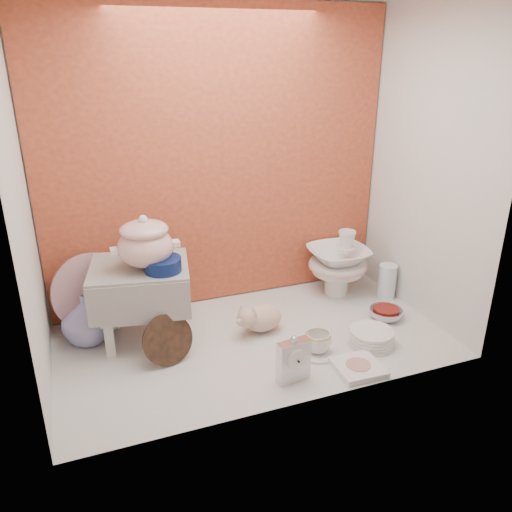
{
  "coord_description": "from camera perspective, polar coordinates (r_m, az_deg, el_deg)",
  "views": [
    {
      "loc": [
        -0.73,
        -1.96,
        1.29
      ],
      "look_at": [
        0.02,
        0.02,
        0.42
      ],
      "focal_mm": 35.92,
      "sensor_mm": 36.0,
      "label": 1
    }
  ],
  "objects": [
    {
      "name": "ground",
      "position": [
        2.46,
        -0.27,
        -9.32
      ],
      "size": [
        1.8,
        1.8,
        0.0
      ],
      "primitive_type": "plane",
      "color": "silver",
      "rests_on": "ground"
    },
    {
      "name": "niche_shell",
      "position": [
        2.29,
        -1.94,
        13.26
      ],
      "size": [
        1.86,
        1.03,
        1.53
      ],
      "color": "#C55931",
      "rests_on": "ground"
    },
    {
      "name": "step_stool",
      "position": [
        2.44,
        -12.54,
        -5.1
      ],
      "size": [
        0.5,
        0.45,
        0.38
      ],
      "primitive_type": null,
      "rotation": [
        0.0,
        0.0,
        -0.19
      ],
      "color": "silver",
      "rests_on": "ground"
    },
    {
      "name": "soup_tureen",
      "position": [
        2.28,
        -12.26,
        1.57
      ],
      "size": [
        0.37,
        0.37,
        0.25
      ],
      "primitive_type": null,
      "rotation": [
        0.0,
        0.0,
        0.36
      ],
      "color": "white",
      "rests_on": "step_stool"
    },
    {
      "name": "cobalt_bowl",
      "position": [
        2.27,
        -10.33,
        -0.95
      ],
      "size": [
        0.22,
        0.22,
        0.06
      ],
      "primitive_type": "cylinder",
      "rotation": [
        0.0,
        0.0,
        0.42
      ],
      "color": "#0A194B",
      "rests_on": "step_stool"
    },
    {
      "name": "floral_platter",
      "position": [
        2.61,
        -17.89,
        -3.79
      ],
      "size": [
        0.4,
        0.21,
        0.38
      ],
      "primitive_type": null,
      "rotation": [
        0.0,
        0.0,
        0.31
      ],
      "color": "silver",
      "rests_on": "ground"
    },
    {
      "name": "blue_white_vase",
      "position": [
        2.52,
        -18.35,
        -6.64
      ],
      "size": [
        0.26,
        0.26,
        0.24
      ],
      "primitive_type": "imported",
      "rotation": [
        0.0,
        0.0,
        -0.15
      ],
      "color": "white",
      "rests_on": "ground"
    },
    {
      "name": "lacquer_tray",
      "position": [
        2.28,
        -9.8,
        -9.2
      ],
      "size": [
        0.24,
        0.13,
        0.22
      ],
      "primitive_type": null,
      "rotation": [
        0.0,
        0.0,
        0.24
      ],
      "color": "black",
      "rests_on": "ground"
    },
    {
      "name": "mantel_clock",
      "position": [
        2.14,
        4.2,
        -11.37
      ],
      "size": [
        0.15,
        0.07,
        0.21
      ],
      "primitive_type": "cube",
      "rotation": [
        0.0,
        0.0,
        0.14
      ],
      "color": "silver",
      "rests_on": "ground"
    },
    {
      "name": "plush_pig",
      "position": [
        2.5,
        0.7,
        -6.86
      ],
      "size": [
        0.26,
        0.19,
        0.15
      ],
      "primitive_type": "ellipsoid",
      "rotation": [
        0.0,
        0.0,
        -0.07
      ],
      "color": "#CCAA90",
      "rests_on": "ground"
    },
    {
      "name": "teacup_saucer",
      "position": [
        2.37,
        6.86,
        -10.61
      ],
      "size": [
        0.18,
        0.18,
        0.01
      ],
      "primitive_type": "cylinder",
      "rotation": [
        0.0,
        0.0,
        -0.0
      ],
      "color": "white",
      "rests_on": "ground"
    },
    {
      "name": "gold_rim_teacup",
      "position": [
        2.35,
        6.92,
        -9.51
      ],
      "size": [
        0.14,
        0.14,
        0.09
      ],
      "primitive_type": "imported",
      "rotation": [
        0.0,
        0.0,
        -0.16
      ],
      "color": "white",
      "rests_on": "teacup_saucer"
    },
    {
      "name": "lattice_dish",
      "position": [
        2.29,
        11.3,
        -12.08
      ],
      "size": [
        0.2,
        0.2,
        0.03
      ],
      "primitive_type": "cube",
      "rotation": [
        0.0,
        0.0,
        -0.04
      ],
      "color": "white",
      "rests_on": "ground"
    },
    {
      "name": "dinner_plate_stack",
      "position": [
        2.47,
        12.71,
        -8.8
      ],
      "size": [
        0.28,
        0.28,
        0.07
      ],
      "primitive_type": "cylinder",
      "rotation": [
        0.0,
        0.0,
        0.35
      ],
      "color": "white",
      "rests_on": "ground"
    },
    {
      "name": "crystal_bowl",
      "position": [
        2.71,
        14.26,
        -6.27
      ],
      "size": [
        0.22,
        0.22,
        0.05
      ],
      "primitive_type": "imported",
      "rotation": [
        0.0,
        0.0,
        0.38
      ],
      "color": "silver",
      "rests_on": "ground"
    },
    {
      "name": "clear_glass_vase",
      "position": [
        2.9,
        14.38,
        -2.78
      ],
      "size": [
        0.12,
        0.12,
        0.19
      ],
      "primitive_type": "cylinder",
      "rotation": [
        0.0,
        0.0,
        -0.26
      ],
      "color": "silver",
      "rests_on": "ground"
    },
    {
      "name": "porcelain_tower",
      "position": [
        2.86,
        9.1,
        -0.76
      ],
      "size": [
        0.4,
        0.4,
        0.37
      ],
      "primitive_type": null,
      "rotation": [
        0.0,
        0.0,
        -0.27
      ],
      "color": "white",
      "rests_on": "ground"
    }
  ]
}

